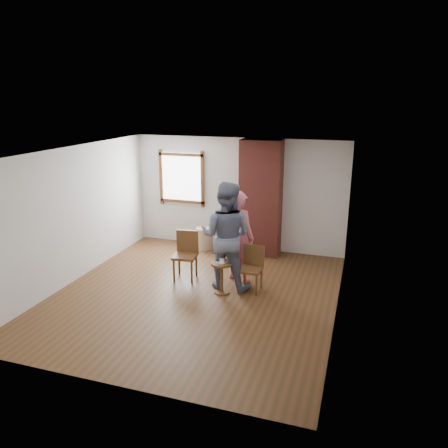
{
  "coord_description": "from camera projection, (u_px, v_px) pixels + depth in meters",
  "views": [
    {
      "loc": [
        2.75,
        -6.79,
        3.52
      ],
      "look_at": [
        0.29,
        0.8,
        1.15
      ],
      "focal_mm": 35.0,
      "sensor_mm": 36.0,
      "label": 1
    }
  ],
  "objects": [
    {
      "name": "person_pink",
      "position": [
        239.0,
        236.0,
        8.4
      ],
      "size": [
        0.76,
        0.62,
        1.8
      ],
      "primitive_type": "imported",
      "rotation": [
        0.0,
        0.0,
        2.8
      ],
      "color": "#DC6E77",
      "rests_on": "ground"
    },
    {
      "name": "dining_chair_left",
      "position": [
        186.0,
        252.0,
        8.62
      ],
      "size": [
        0.49,
        0.49,
        0.95
      ],
      "rotation": [
        0.0,
        0.0,
        0.12
      ],
      "color": "brown",
      "rests_on": "ground"
    },
    {
      "name": "dining_chair_right",
      "position": [
        252.0,
        266.0,
        8.08
      ],
      "size": [
        0.42,
        0.42,
        0.85
      ],
      "rotation": [
        0.0,
        0.0,
        -0.06
      ],
      "color": "brown",
      "rests_on": "ground"
    },
    {
      "name": "cake_plate",
      "position": [
        222.0,
        262.0,
        7.9
      ],
      "size": [
        0.18,
        0.18,
        0.01
      ],
      "primitive_type": "cylinder",
      "color": "white",
      "rests_on": "side_table"
    },
    {
      "name": "cake_slice",
      "position": [
        222.0,
        261.0,
        7.89
      ],
      "size": [
        0.08,
        0.07,
        0.06
      ],
      "primitive_type": "cube",
      "color": "white",
      "rests_on": "cake_plate"
    },
    {
      "name": "room_shell",
      "position": [
        203.0,
        191.0,
        8.06
      ],
      "size": [
        5.04,
        5.52,
        2.62
      ],
      "color": "silver",
      "rests_on": "ground"
    },
    {
      "name": "stoneware_crock",
      "position": [
        204.0,
        238.0,
        10.33
      ],
      "size": [
        0.52,
        0.52,
        0.51
      ],
      "primitive_type": "cylinder",
      "rotation": [
        0.0,
        0.0,
        0.39
      ],
      "color": "tan",
      "rests_on": "ground"
    },
    {
      "name": "dark_pot",
      "position": [
        219.0,
        254.0,
        9.86
      ],
      "size": [
        0.15,
        0.15,
        0.14
      ],
      "primitive_type": "cylinder",
      "rotation": [
        0.0,
        0.0,
        0.09
      ],
      "color": "black",
      "rests_on": "ground"
    },
    {
      "name": "side_table",
      "position": [
        222.0,
        272.0,
        7.96
      ],
      "size": [
        0.4,
        0.4,
        0.6
      ],
      "color": "brown",
      "rests_on": "ground"
    },
    {
      "name": "brick_chimney",
      "position": [
        261.0,
        198.0,
        9.74
      ],
      "size": [
        0.9,
        0.5,
        2.6
      ],
      "primitive_type": "cube",
      "color": "brown",
      "rests_on": "ground"
    },
    {
      "name": "ground",
      "position": [
        196.0,
        294.0,
        8.0
      ],
      "size": [
        5.5,
        5.5,
        0.0
      ],
      "primitive_type": "plane",
      "color": "brown",
      "rests_on": "ground"
    },
    {
      "name": "man",
      "position": [
        226.0,
        236.0,
        8.04
      ],
      "size": [
        1.0,
        0.78,
        2.04
      ],
      "primitive_type": "imported",
      "rotation": [
        0.0,
        0.0,
        3.13
      ],
      "color": "#141939",
      "rests_on": "ground"
    }
  ]
}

